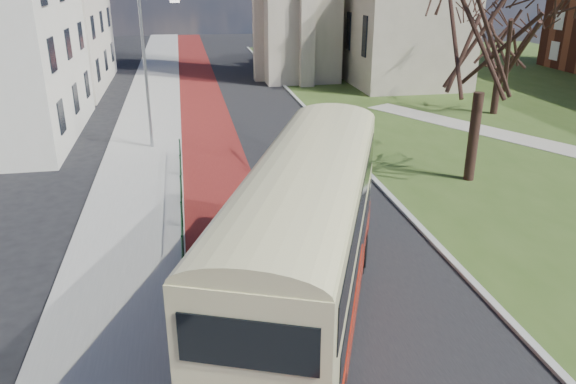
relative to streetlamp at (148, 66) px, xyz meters
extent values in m
plane|color=black|center=(4.35, -18.00, -4.59)|extent=(160.00, 160.00, 0.00)
cube|color=black|center=(5.85, 2.00, -4.59)|extent=(9.00, 120.00, 0.01)
cube|color=#591414|center=(3.15, 2.00, -4.59)|extent=(3.40, 120.00, 0.01)
cube|color=gray|center=(-0.65, 2.00, -4.53)|extent=(4.00, 120.00, 0.12)
cube|color=#999993|center=(1.35, 2.00, -4.53)|extent=(0.25, 120.00, 0.13)
cube|color=#999993|center=(10.45, 4.00, -4.53)|extent=(0.25, 80.00, 0.13)
cylinder|color=black|center=(1.40, -14.00, -3.49)|extent=(0.04, 24.00, 0.04)
cylinder|color=black|center=(1.40, -14.00, -4.44)|extent=(0.04, 24.00, 0.04)
cube|color=gray|center=(20.85, 20.00, -0.09)|extent=(9.00, 18.00, 9.00)
cube|color=beige|center=(-9.65, 20.00, 0.91)|extent=(10.00, 16.00, 11.00)
cylinder|color=gray|center=(-0.15, 0.00, -0.47)|extent=(0.16, 0.16, 8.00)
cube|color=silver|center=(1.65, 0.00, 3.28)|extent=(0.50, 0.18, 0.12)
cube|color=#9C1F0E|center=(4.67, -18.47, -3.50)|extent=(6.89, 11.95, 1.07)
cube|color=beige|center=(4.67, -18.47, -1.41)|extent=(6.84, 11.89, 3.11)
cube|color=black|center=(3.54, -17.68, -2.38)|extent=(3.62, 9.00, 1.02)
cube|color=black|center=(6.04, -18.67, -2.38)|extent=(3.62, 9.00, 1.02)
cube|color=black|center=(3.42, -17.97, -0.77)|extent=(3.97, 9.87, 0.96)
cube|color=black|center=(5.93, -18.97, -0.77)|extent=(3.97, 9.87, 0.96)
cube|color=black|center=(6.84, -13.03, -2.38)|extent=(2.26, 0.96, 1.12)
cube|color=black|center=(6.84, -13.03, -0.77)|extent=(2.26, 0.96, 0.96)
cube|color=orange|center=(6.84, -13.03, -0.16)|extent=(1.81, 0.80, 0.32)
cylinder|color=black|center=(5.00, -14.29, -4.04)|extent=(0.71, 1.15, 1.11)
cylinder|color=black|center=(7.31, -15.21, -4.04)|extent=(0.71, 1.15, 1.11)
cylinder|color=black|center=(14.93, -8.05, -2.46)|extent=(0.50, 0.50, 4.18)
cylinder|color=black|center=(23.08, 4.07, -2.89)|extent=(0.52, 0.52, 3.34)
camera|label=1|loc=(1.78, -31.26, 4.70)|focal=35.00mm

